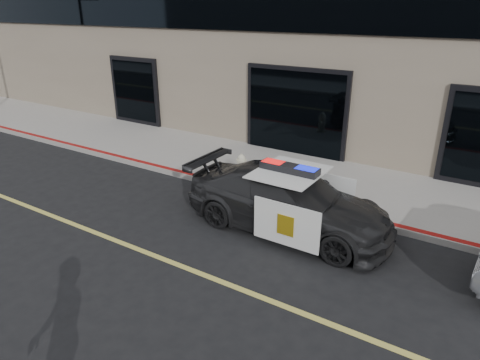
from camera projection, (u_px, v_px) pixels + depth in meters
The scene contains 4 objects.
ground at pixel (182, 266), 8.14m from camera, with size 120.00×120.00×0.00m, color black.
sidewalk_n at pixel (299, 176), 12.21m from camera, with size 60.00×3.50×0.15m, color gray.
police_car at pixel (288, 201), 9.27m from camera, with size 2.15×4.64×1.51m.
fire_hydrant at pixel (241, 168), 11.64m from camera, with size 0.34×0.47×0.74m.
Camera 1 is at (4.63, -5.24, 4.61)m, focal length 32.00 mm.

